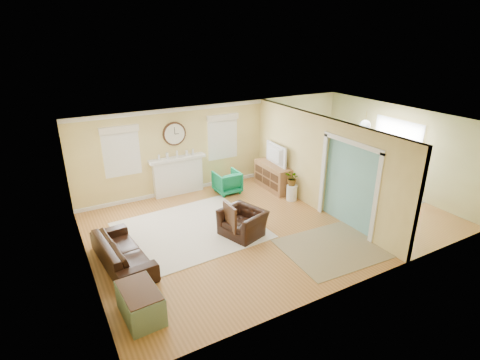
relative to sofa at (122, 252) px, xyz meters
name	(u,v)px	position (x,y,z in m)	size (l,w,h in m)	color
floor	(272,221)	(3.86, 0.10, -0.30)	(9.00, 9.00, 0.00)	#99622E
wall_back	(221,145)	(3.86, 3.10, 1.00)	(9.00, 0.02, 2.60)	tan
wall_front	(365,225)	(3.86, -2.90, 1.00)	(9.00, 0.02, 2.60)	tan
wall_left	(82,214)	(-0.64, 0.10, 1.00)	(0.02, 6.00, 2.60)	tan
wall_right	(397,149)	(8.36, 0.10, 1.00)	(0.02, 6.00, 2.60)	tan
ceiling	(276,123)	(3.86, 0.10, 2.30)	(9.00, 6.00, 0.02)	white
partition	(314,160)	(5.37, 0.38, 1.06)	(0.17, 6.00, 2.60)	tan
fireplace	(178,175)	(2.36, 2.98, 0.30)	(1.70, 0.30, 1.17)	white
wall_clock	(174,134)	(2.36, 3.06, 1.55)	(0.70, 0.07, 0.70)	#442B18
window_left	(121,148)	(0.81, 3.05, 1.36)	(1.05, 0.13, 1.42)	white
window_right	(222,134)	(3.91, 3.05, 1.36)	(1.05, 0.13, 1.42)	white
french_doors	(395,155)	(8.31, 0.10, 0.80)	(0.06, 1.70, 2.20)	white
pendant	(365,125)	(6.86, 0.10, 1.90)	(0.30, 0.30, 0.55)	gold
rug_cream	(190,230)	(1.79, 0.66, -0.29)	(3.32, 2.88, 0.02)	white
rug_jute	(333,248)	(4.34, -1.70, -0.29)	(2.24, 1.83, 0.01)	#978460
rug_grey	(355,191)	(7.17, 0.46, -0.29)	(2.55, 3.18, 0.01)	gray
sofa	(122,252)	(0.00, 0.00, 0.00)	(2.05, 0.80, 0.60)	black
eames_chair	(243,223)	(2.84, -0.14, 0.02)	(0.99, 0.86, 0.64)	black
green_chair	(227,182)	(3.68, 2.33, 0.04)	(0.72, 0.74, 0.68)	#1C784E
trunk	(140,303)	(-0.09, -1.73, -0.02)	(0.65, 1.01, 0.56)	gray
credenza	(273,176)	(5.07, 1.91, 0.10)	(0.50, 1.46, 0.80)	#8E603E
tv	(273,155)	(5.05, 1.91, 0.82)	(1.11, 0.15, 0.64)	black
garden_stool	(292,193)	(5.08, 0.91, -0.07)	(0.31, 0.31, 0.46)	white
potted_plant	(293,178)	(5.08, 0.91, 0.39)	(0.41, 0.36, 0.46)	#337F33
dining_table	(356,181)	(7.17, 0.46, 0.04)	(1.93, 1.07, 0.68)	#442B18
dining_chair_n	(330,163)	(7.14, 1.65, 0.26)	(0.45, 0.45, 0.95)	gray
dining_chair_s	(383,187)	(7.10, -0.61, 0.24)	(0.50, 0.50, 0.92)	gray
dining_chair_w	(343,178)	(6.57, 0.42, 0.26)	(0.44, 0.44, 0.95)	white
dining_chair_e	(371,169)	(7.78, 0.46, 0.31)	(0.56, 0.56, 1.04)	gray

